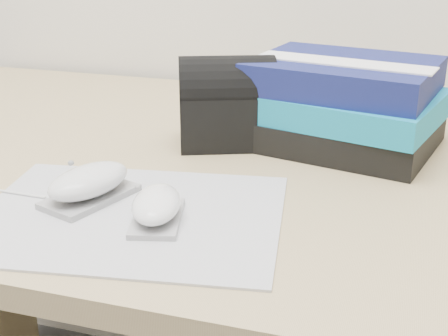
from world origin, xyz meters
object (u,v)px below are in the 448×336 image
(mouse_rear, at_px, (89,184))
(book_stack, at_px, (344,104))
(desk, at_px, (305,282))
(mouse_front, at_px, (157,206))
(pouch, at_px, (227,102))

(mouse_rear, distance_m, book_stack, 0.40)
(desk, relative_size, book_stack, 5.24)
(mouse_front, bearing_deg, pouch, 90.63)
(desk, height_order, mouse_front, mouse_front)
(desk, xyz_separation_m, mouse_front, (-0.13, -0.30, 0.25))
(desk, relative_size, mouse_rear, 12.46)
(pouch, bearing_deg, book_stack, 15.87)
(desk, distance_m, book_stack, 0.30)
(mouse_front, height_order, book_stack, book_stack)
(desk, distance_m, mouse_rear, 0.44)
(mouse_front, bearing_deg, mouse_rear, 163.63)
(mouse_rear, bearing_deg, desk, 50.63)
(desk, bearing_deg, mouse_front, -112.47)
(desk, relative_size, mouse_front, 14.97)
(mouse_rear, relative_size, book_stack, 0.42)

